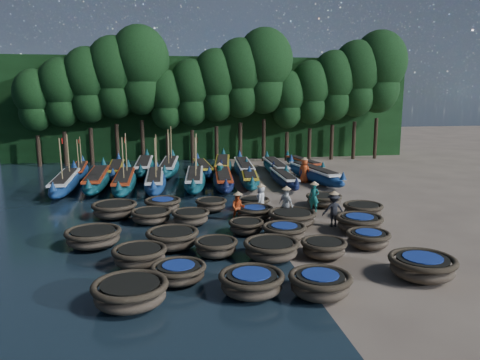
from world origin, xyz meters
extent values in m
plane|color=gray|center=(0.00, 0.00, 0.00)|extent=(120.00, 120.00, 0.00)
cube|color=black|center=(0.00, 23.50, 5.00)|extent=(40.00, 3.00, 10.00)
ellipsoid|color=#4D3E30|center=(-6.02, -10.11, 0.38)|extent=(2.51, 2.51, 0.75)
torus|color=#393121|center=(-6.02, -10.11, 0.73)|extent=(2.42, 2.42, 0.23)
cylinder|color=black|center=(-6.02, -10.11, 0.77)|extent=(1.84, 1.84, 0.07)
ellipsoid|color=#4D3E30|center=(-4.46, -8.42, 0.30)|extent=(2.37, 2.37, 0.60)
torus|color=#393121|center=(-4.46, -8.42, 0.58)|extent=(1.98, 1.98, 0.18)
cylinder|color=black|center=(-4.46, -8.42, 0.62)|extent=(1.50, 1.50, 0.05)
cylinder|color=navy|center=(-4.46, -8.42, 0.66)|extent=(1.16, 1.16, 0.04)
ellipsoid|color=#4D3E30|center=(-2.11, -9.87, 0.35)|extent=(2.63, 2.63, 0.70)
torus|color=#393121|center=(-2.11, -9.87, 0.68)|extent=(2.22, 2.22, 0.21)
cylinder|color=black|center=(-2.11, -9.87, 0.72)|extent=(1.68, 1.68, 0.06)
cylinder|color=navy|center=(-2.11, -9.87, 0.76)|extent=(1.29, 1.29, 0.04)
ellipsoid|color=#4D3E30|center=(0.08, -10.39, 0.36)|extent=(2.36, 2.36, 0.73)
torus|color=#393121|center=(0.08, -10.39, 0.70)|extent=(2.12, 2.12, 0.22)
cylinder|color=black|center=(0.08, -10.39, 0.75)|extent=(1.59, 1.59, 0.07)
cylinder|color=navy|center=(0.08, -10.39, 0.79)|extent=(1.22, 1.22, 0.04)
ellipsoid|color=#4D3E30|center=(4.22, -9.50, 0.37)|extent=(2.77, 2.77, 0.75)
torus|color=#393121|center=(4.22, -9.50, 0.73)|extent=(2.43, 2.43, 0.23)
cylinder|color=black|center=(4.22, -9.50, 0.77)|extent=(1.85, 1.85, 0.07)
cylinder|color=navy|center=(4.22, -9.50, 0.82)|extent=(1.42, 1.42, 0.05)
ellipsoid|color=#4D3E30|center=(-5.89, -6.65, 0.35)|extent=(2.38, 2.38, 0.70)
torus|color=#393121|center=(-5.89, -6.65, 0.68)|extent=(2.14, 2.14, 0.21)
cylinder|color=black|center=(-5.89, -6.65, 0.72)|extent=(1.61, 1.61, 0.06)
ellipsoid|color=#4D3E30|center=(-2.86, -5.97, 0.32)|extent=(1.67, 1.67, 0.64)
torus|color=#393121|center=(-2.86, -5.97, 0.62)|extent=(1.82, 1.82, 0.19)
cylinder|color=black|center=(-2.86, -5.97, 0.66)|extent=(1.36, 1.36, 0.06)
ellipsoid|color=#4D3E30|center=(-0.70, -6.70, 0.35)|extent=(2.70, 2.70, 0.70)
torus|color=#393121|center=(-0.70, -6.70, 0.68)|extent=(2.27, 2.27, 0.21)
cylinder|color=black|center=(-0.70, -6.70, 0.73)|extent=(1.73, 1.73, 0.06)
ellipsoid|color=#4D3E30|center=(1.47, -6.80, 0.32)|extent=(1.90, 1.90, 0.65)
torus|color=#393121|center=(1.47, -6.80, 0.63)|extent=(1.89, 1.89, 0.20)
cylinder|color=black|center=(1.47, -6.80, 0.67)|extent=(1.42, 1.42, 0.06)
ellipsoid|color=#4D3E30|center=(3.75, -6.00, 0.33)|extent=(2.24, 2.24, 0.66)
torus|color=#393121|center=(3.75, -6.00, 0.64)|extent=(1.92, 1.92, 0.20)
cylinder|color=black|center=(3.75, -6.00, 0.68)|extent=(1.44, 1.44, 0.06)
cylinder|color=navy|center=(3.75, -6.00, 0.72)|extent=(1.11, 1.11, 0.04)
ellipsoid|color=#4D3E30|center=(-7.99, -3.93, 0.36)|extent=(2.71, 2.71, 0.71)
torus|color=#393121|center=(-7.99, -3.93, 0.69)|extent=(2.43, 2.43, 0.22)
cylinder|color=black|center=(-7.99, -3.93, 0.73)|extent=(1.86, 1.86, 0.06)
ellipsoid|color=#4D3E30|center=(-4.60, -4.75, 0.37)|extent=(2.36, 2.36, 0.75)
torus|color=#393121|center=(-4.60, -4.75, 0.73)|extent=(2.29, 2.29, 0.23)
cylinder|color=black|center=(-4.60, -4.75, 0.77)|extent=(1.73, 1.73, 0.07)
ellipsoid|color=#4D3E30|center=(-1.11, -3.18, 0.30)|extent=(1.98, 1.98, 0.61)
torus|color=#393121|center=(-1.11, -3.18, 0.59)|extent=(1.69, 1.69, 0.18)
cylinder|color=black|center=(-1.11, -3.18, 0.62)|extent=(1.26, 1.26, 0.06)
ellipsoid|color=#4D3E30|center=(0.42, -4.44, 0.33)|extent=(2.05, 2.05, 0.66)
torus|color=#393121|center=(0.42, -4.44, 0.64)|extent=(2.02, 2.02, 0.20)
cylinder|color=black|center=(0.42, -4.44, 0.68)|extent=(1.53, 1.53, 0.06)
cylinder|color=navy|center=(0.42, -4.44, 0.72)|extent=(1.17, 1.17, 0.04)
ellipsoid|color=#4D3E30|center=(4.28, -3.83, 0.37)|extent=(2.55, 2.55, 0.75)
torus|color=#393121|center=(4.28, -3.83, 0.73)|extent=(2.26, 2.26, 0.23)
cylinder|color=black|center=(4.28, -3.83, 0.77)|extent=(1.71, 1.71, 0.07)
cylinder|color=navy|center=(4.28, -3.83, 0.82)|extent=(1.31, 1.31, 0.05)
ellipsoid|color=#4D3E30|center=(-5.60, -0.53, 0.31)|extent=(2.41, 2.41, 0.63)
torus|color=#393121|center=(-5.60, -0.53, 0.61)|extent=(2.09, 2.09, 0.19)
cylinder|color=black|center=(-5.60, -0.53, 0.65)|extent=(1.59, 1.59, 0.06)
ellipsoid|color=#4D3E30|center=(-3.62, -1.20, 0.34)|extent=(2.16, 2.16, 0.67)
torus|color=#393121|center=(-3.62, -1.20, 0.65)|extent=(1.93, 1.93, 0.20)
cylinder|color=black|center=(-3.62, -1.20, 0.69)|extent=(1.45, 1.45, 0.06)
ellipsoid|color=#4D3E30|center=(-0.22, -0.63, 0.30)|extent=(2.44, 2.44, 0.60)
torus|color=#393121|center=(-0.22, -0.63, 0.58)|extent=(2.01, 2.01, 0.18)
cylinder|color=black|center=(-0.22, -0.63, 0.62)|extent=(1.54, 1.54, 0.05)
cylinder|color=navy|center=(-0.22, -0.63, 0.66)|extent=(1.18, 1.18, 0.04)
ellipsoid|color=#4D3E30|center=(1.38, -2.33, 0.36)|extent=(2.90, 2.90, 0.72)
torus|color=#393121|center=(1.38, -2.33, 0.70)|extent=(2.42, 2.42, 0.22)
cylinder|color=black|center=(1.38, -2.33, 0.74)|extent=(1.85, 1.85, 0.07)
ellipsoid|color=#4D3E30|center=(5.57, -1.32, 0.35)|extent=(2.52, 2.52, 0.70)
torus|color=#393121|center=(5.57, -1.32, 0.68)|extent=(2.13, 2.13, 0.21)
cylinder|color=black|center=(5.57, -1.32, 0.72)|extent=(1.61, 1.61, 0.06)
ellipsoid|color=#4D3E30|center=(-7.56, 0.82, 0.37)|extent=(2.86, 2.86, 0.74)
torus|color=#393121|center=(-7.56, 0.82, 0.72)|extent=(2.40, 2.40, 0.23)
cylinder|color=black|center=(-7.56, 0.82, 0.77)|extent=(1.83, 1.83, 0.07)
ellipsoid|color=#4D3E30|center=(-5.01, 1.55, 0.35)|extent=(2.00, 2.00, 0.71)
torus|color=#393121|center=(-5.01, 1.55, 0.69)|extent=(2.05, 2.05, 0.21)
cylinder|color=black|center=(-5.01, 1.55, 0.73)|extent=(1.54, 1.54, 0.06)
cylinder|color=navy|center=(-5.01, 1.55, 0.77)|extent=(1.19, 1.19, 0.04)
ellipsoid|color=#4D3E30|center=(-2.32, 1.36, 0.32)|extent=(1.94, 1.94, 0.64)
torus|color=#393121|center=(-2.32, 1.36, 0.62)|extent=(1.78, 1.78, 0.19)
cylinder|color=black|center=(-2.32, 1.36, 0.65)|extent=(1.33, 1.33, 0.06)
ellipsoid|color=#4D3E30|center=(0.12, 1.37, 0.30)|extent=(2.20, 2.20, 0.60)
torus|color=#393121|center=(0.12, 1.37, 0.58)|extent=(1.86, 1.86, 0.18)
cylinder|color=black|center=(0.12, 1.37, 0.62)|extent=(1.41, 1.41, 0.05)
ellipsoid|color=#4D3E30|center=(4.37, 1.49, 0.32)|extent=(2.11, 2.11, 0.63)
torus|color=#393121|center=(4.37, 1.49, 0.61)|extent=(2.12, 2.12, 0.19)
cylinder|color=black|center=(4.37, 1.49, 0.65)|extent=(1.62, 1.62, 0.06)
ellipsoid|color=navy|center=(-11.55, 8.42, 0.54)|extent=(1.86, 8.70, 1.08)
cone|color=navy|center=(-11.69, 12.63, 1.24)|extent=(0.48, 0.48, 0.65)
cone|color=navy|center=(-11.40, 4.21, 1.19)|extent=(0.48, 0.48, 0.54)
cube|color=white|center=(-11.55, 8.42, 0.99)|extent=(1.37, 6.74, 0.13)
cube|color=black|center=(-11.55, 8.42, 1.08)|extent=(1.05, 5.86, 0.11)
cylinder|color=#997F4C|center=(-11.48, 9.72, 2.27)|extent=(0.08, 0.26, 3.03)
cylinder|color=#997F4C|center=(-11.38, 6.81, 2.27)|extent=(0.08, 0.26, 3.03)
plane|color=red|center=(-11.22, 6.81, 3.59)|extent=(0.00, 0.38, 0.38)
ellipsoid|color=#0D404D|center=(-9.54, 9.10, 0.56)|extent=(1.75, 8.96, 1.12)
cone|color=#0D404D|center=(-9.61, 13.45, 1.28)|extent=(0.49, 0.49, 0.67)
cone|color=#0D404D|center=(-9.46, 4.74, 1.23)|extent=(0.49, 0.49, 0.56)
cube|color=#AF3515|center=(-9.54, 9.10, 1.03)|extent=(1.29, 6.94, 0.13)
cube|color=black|center=(-9.54, 9.10, 1.12)|extent=(0.97, 6.04, 0.11)
ellipsoid|color=#0D404D|center=(-7.61, 8.18, 0.54)|extent=(1.59, 8.69, 1.09)
cone|color=#0D404D|center=(-7.63, 12.41, 1.25)|extent=(0.48, 0.48, 0.65)
cone|color=#0D404D|center=(-7.60, 3.94, 1.19)|extent=(0.48, 0.48, 0.54)
cube|color=#AF3515|center=(-7.61, 8.18, 1.00)|extent=(1.16, 6.73, 0.13)
cube|color=black|center=(-7.61, 8.18, 1.09)|extent=(0.86, 5.86, 0.11)
cylinder|color=#997F4C|center=(-7.51, 9.48, 2.28)|extent=(0.08, 0.26, 3.04)
cylinder|color=#997F4C|center=(-7.50, 6.55, 2.28)|extent=(0.08, 0.26, 3.04)
plane|color=red|center=(-7.34, 6.55, 3.60)|extent=(0.00, 0.38, 0.38)
ellipsoid|color=navy|center=(-5.53, 8.18, 0.53)|extent=(1.59, 8.47, 1.06)
cone|color=navy|center=(-5.50, 12.30, 1.22)|extent=(0.47, 0.47, 0.63)
cone|color=navy|center=(-5.56, 4.05, 1.16)|extent=(0.47, 0.47, 0.53)
cube|color=white|center=(-5.53, 8.18, 0.97)|extent=(1.16, 6.56, 0.13)
cube|color=black|center=(-5.53, 8.18, 1.06)|extent=(0.87, 5.71, 0.11)
cylinder|color=#997F4C|center=(-5.41, 9.44, 2.22)|extent=(0.07, 0.25, 2.96)
cylinder|color=#997F4C|center=(-5.44, 6.59, 2.22)|extent=(0.07, 0.25, 2.96)
plane|color=red|center=(-5.28, 6.59, 3.51)|extent=(0.00, 0.37, 0.37)
ellipsoid|color=#0D404D|center=(-2.77, 8.28, 0.53)|extent=(2.27, 8.55, 1.06)
cone|color=#0D404D|center=(-2.40, 12.38, 1.21)|extent=(0.46, 0.46, 0.63)
cone|color=#0D404D|center=(-3.14, 4.18, 1.16)|extent=(0.46, 0.46, 0.53)
cube|color=white|center=(-2.77, 8.28, 0.97)|extent=(1.69, 6.62, 0.13)
cube|color=black|center=(-2.77, 8.28, 1.06)|extent=(1.33, 5.76, 0.11)
cylinder|color=#997F4C|center=(-2.55, 9.53, 2.22)|extent=(0.07, 0.25, 2.96)
cylinder|color=#997F4C|center=(-2.81, 6.69, 2.22)|extent=(0.07, 0.25, 2.96)
plane|color=red|center=(-2.65, 6.68, 3.51)|extent=(0.00, 0.37, 0.37)
ellipsoid|color=#0E1636|center=(-0.76, 8.09, 0.51)|extent=(2.16, 8.25, 1.02)
cone|color=#0E1636|center=(-0.42, 12.05, 1.17)|extent=(0.45, 0.45, 0.61)
cone|color=#0E1636|center=(-1.10, 4.13, 1.12)|extent=(0.45, 0.45, 0.51)
cube|color=#AF3515|center=(-0.76, 8.09, 0.94)|extent=(1.61, 6.39, 0.12)
cube|color=black|center=(-0.76, 8.09, 1.02)|extent=(1.26, 5.55, 0.10)
ellipsoid|color=#0D404D|center=(1.19, 8.69, 0.50)|extent=(2.41, 8.05, 0.99)
cone|color=#0D404D|center=(1.68, 12.53, 1.14)|extent=(0.44, 0.44, 0.60)
cone|color=#0D404D|center=(0.70, 4.85, 1.09)|extent=(0.44, 0.44, 0.50)
cube|color=gold|center=(1.19, 8.69, 0.91)|extent=(1.81, 6.23, 0.12)
cube|color=black|center=(1.19, 8.69, 0.99)|extent=(1.44, 5.41, 0.10)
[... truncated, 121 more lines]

